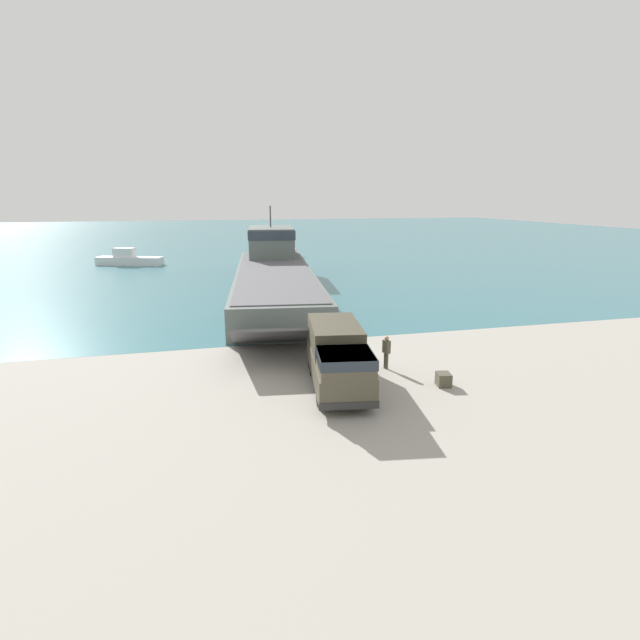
{
  "coord_description": "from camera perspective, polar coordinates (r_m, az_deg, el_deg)",
  "views": [
    {
      "loc": [
        -7.3,
        -25.45,
        8.92
      ],
      "look_at": [
        -0.38,
        1.62,
        2.04
      ],
      "focal_mm": 28.0,
      "sensor_mm": 36.0,
      "label": 1
    }
  ],
  "objects": [
    {
      "name": "moored_boat_b",
      "position": [
        79.48,
        -3.62,
        7.87
      ],
      "size": [
        3.36,
        7.95,
        2.14
      ],
      "rotation": [
        0.0,
        0.0,
        6.17
      ],
      "color": "#B7BABF",
      "rests_on": "ground_plane"
    },
    {
      "name": "soldier_on_ramp",
      "position": [
        26.77,
        7.59,
        -3.39
      ],
      "size": [
        0.34,
        0.48,
        1.81
      ],
      "rotation": [
        0.0,
        0.0,
        0.24
      ],
      "color": "#4C4738",
      "rests_on": "ground_plane"
    },
    {
      "name": "moored_boat_a",
      "position": [
        72.91,
        -21.02,
        6.49
      ],
      "size": [
        9.08,
        5.02,
        2.3
      ],
      "rotation": [
        0.0,
        0.0,
        4.36
      ],
      "color": "white",
      "rests_on": "ground_plane"
    },
    {
      "name": "landing_craft",
      "position": [
        50.35,
        -5.35,
        5.84
      ],
      "size": [
        11.57,
        39.2,
        8.01
      ],
      "rotation": [
        0.0,
        0.0,
        -0.13
      ],
      "color": "#56605B",
      "rests_on": "ground_plane"
    },
    {
      "name": "cargo_crate",
      "position": [
        25.14,
        13.93,
        -6.61
      ],
      "size": [
        0.78,
        0.88,
        0.64
      ],
      "primitive_type": "cube",
      "rotation": [
        0.0,
        0.0,
        -0.19
      ],
      "color": "#4C4738",
      "rests_on": "ground_plane"
    },
    {
      "name": "military_truck",
      "position": [
        23.93,
        2.06,
        -4.18
      ],
      "size": [
        3.59,
        7.59,
        2.87
      ],
      "rotation": [
        0.0,
        0.0,
        -1.73
      ],
      "color": "#4C4738",
      "rests_on": "ground_plane"
    },
    {
      "name": "water_surface",
      "position": [
        120.4,
        -10.98,
        9.33
      ],
      "size": [
        240.0,
        180.0,
        0.01
      ],
      "primitive_type": "cube",
      "color": "#336B75",
      "rests_on": "ground_plane"
    },
    {
      "name": "ground_plane",
      "position": [
        27.94,
        1.58,
        -4.8
      ],
      "size": [
        240.0,
        240.0,
        0.0
      ],
      "primitive_type": "plane",
      "color": "#9E998E"
    }
  ]
}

